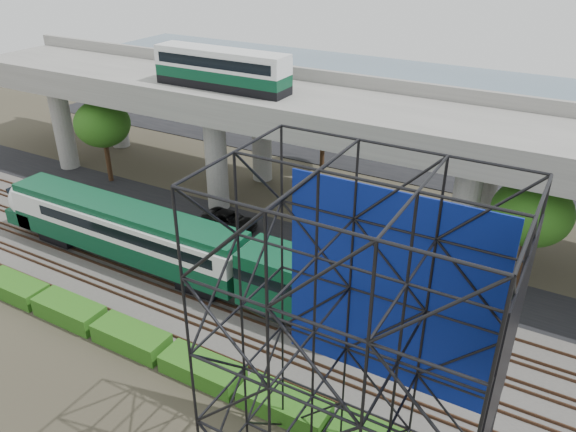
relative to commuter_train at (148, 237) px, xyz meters
The scene contains 13 objects.
ground 8.77m from the commuter_train, 13.98° to the right, with size 140.00×140.00×0.00m, color #474233.
ballast_bed 8.50m from the commuter_train, ahead, with size 90.00×12.00×0.20m, color slate.
service_road 12.04m from the commuter_train, 46.62° to the left, with size 90.00×5.00×0.08m, color black.
parking_lot 33.12m from the commuter_train, 75.91° to the left, with size 90.00×18.00×0.08m, color black.
harbor_water 54.67m from the commuter_train, 81.54° to the left, with size 140.00×40.00×0.03m, color #465D73.
rail_tracks 8.44m from the commuter_train, ahead, with size 90.00×9.52×0.16m.
commuter_train is the anchor object (origin of this frame).
overpass 16.62m from the commuter_train, 62.81° to the left, with size 80.00×12.00×12.40m.
scaffold_tower 21.84m from the commuter_train, 27.87° to the right, with size 9.36×6.36×15.00m.
hedge_strip 11.26m from the commuter_train, 34.87° to the right, with size 34.60×1.80×1.20m.
trees 14.81m from the commuter_train, 76.63° to the left, with size 40.94×16.94×7.69m.
suv 8.28m from the commuter_train, 83.21° to the left, with size 2.13×4.62×1.28m, color black.
parked_cars 32.94m from the commuter_train, 74.90° to the left, with size 36.65×9.52×1.30m.
Camera 1 is at (16.02, -21.66, 21.42)m, focal length 35.00 mm.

